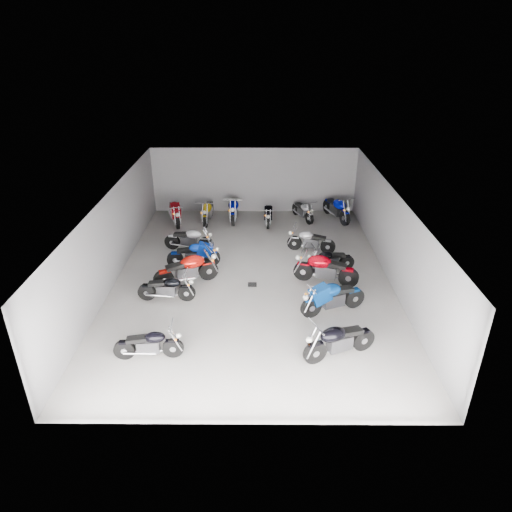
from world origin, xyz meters
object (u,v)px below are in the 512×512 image
object	(u,v)px
motorcycle_left_c	(167,288)
motorcycle_right_e	(330,260)
motorcycle_left_e	(194,254)
drain_grate	(252,285)
motorcycle_right_a	(339,340)
motorcycle_back_f	(337,208)
motorcycle_back_a	(175,212)
motorcycle_left_d	(187,270)
motorcycle_left_a	(149,344)
motorcycle_right_d	(325,269)
motorcycle_back_e	(303,211)
motorcycle_right_c	(332,298)
motorcycle_back_c	(234,209)
motorcycle_back_d	(268,214)
motorcycle_left_f	(189,239)
motorcycle_back_b	(208,211)
motorcycle_right_f	(311,241)

from	to	relation	value
motorcycle_left_c	motorcycle_right_e	world-z (taller)	motorcycle_left_c
motorcycle_left_e	drain_grate	bearing A→B (deg)	52.13
motorcycle_right_a	motorcycle_back_f	world-z (taller)	motorcycle_back_f
motorcycle_back_a	motorcycle_left_c	bearing A→B (deg)	80.26
motorcycle_left_c	motorcycle_back_a	distance (m)	7.00
drain_grate	motorcycle_right_e	xyz separation A→B (m)	(2.92, 1.08, 0.45)
motorcycle_left_c	motorcycle_left_d	world-z (taller)	motorcycle_left_d
motorcycle_left_a	motorcycle_right_e	size ratio (longest dim) A/B	1.03
motorcycle_right_d	motorcycle_back_e	bearing A→B (deg)	18.91
drain_grate	motorcycle_left_e	xyz separation A→B (m)	(-2.26, 1.45, 0.49)
motorcycle_right_e	motorcycle_back_a	world-z (taller)	motorcycle_back_a
motorcycle_right_d	motorcycle_back_e	distance (m)	6.18
motorcycle_right_c	motorcycle_back_c	world-z (taller)	motorcycle_back_c
motorcycle_left_d	motorcycle_back_d	xyz separation A→B (m)	(3.02, 5.79, -0.09)
motorcycle_left_f	motorcycle_right_a	world-z (taller)	motorcycle_right_a
motorcycle_back_e	motorcycle_right_e	bearing A→B (deg)	72.58
motorcycle_back_b	drain_grate	bearing A→B (deg)	113.69
motorcycle_left_c	motorcycle_right_a	distance (m)	6.07
motorcycle_left_e	motorcycle_back_b	distance (m)	4.60
motorcycle_back_c	motorcycle_right_c	bearing A→B (deg)	114.37
motorcycle_right_a	motorcycle_back_f	xyz separation A→B (m)	(1.52, 10.36, 0.03)
motorcycle_left_f	motorcycle_right_e	distance (m)	5.83
motorcycle_back_c	motorcycle_left_d	bearing A→B (deg)	78.25
motorcycle_back_b	motorcycle_back_c	world-z (taller)	motorcycle_back_c
drain_grate	motorcycle_back_d	xyz separation A→B (m)	(0.69, 5.85, 0.47)
motorcycle_right_a	motorcycle_back_f	distance (m)	10.47
motorcycle_right_e	motorcycle_back_c	xyz separation A→B (m)	(-3.88, 5.24, 0.11)
motorcycle_back_a	motorcycle_left_d	bearing A→B (deg)	86.56
motorcycle_back_e	motorcycle_right_f	bearing A→B (deg)	66.52
motorcycle_right_c	motorcycle_back_a	bearing A→B (deg)	17.85
motorcycle_left_a	motorcycle_right_f	world-z (taller)	motorcycle_right_f
motorcycle_left_c	motorcycle_back_b	xyz separation A→B (m)	(0.67, 7.11, 0.06)
motorcycle_left_a	motorcycle_back_a	xyz separation A→B (m)	(-0.93, 9.97, 0.09)
motorcycle_back_a	motorcycle_back_e	world-z (taller)	motorcycle_back_a
motorcycle_back_b	motorcycle_back_e	xyz separation A→B (m)	(4.54, 0.27, -0.06)
motorcycle_left_e	motorcycle_right_f	distance (m)	4.80
motorcycle_left_c	motorcycle_back_e	world-z (taller)	motorcycle_left_c
motorcycle_left_d	motorcycle_right_e	bearing A→B (deg)	76.60
motorcycle_back_f	motorcycle_back_c	bearing A→B (deg)	-20.32
motorcycle_right_c	motorcycle_right_f	bearing A→B (deg)	-18.78
motorcycle_back_a	motorcycle_back_d	size ratio (longest dim) A/B	1.12
motorcycle_left_f	motorcycle_back_b	size ratio (longest dim) A/B	0.94
motorcycle_right_f	motorcycle_left_f	bearing A→B (deg)	103.17
motorcycle_right_d	motorcycle_back_d	size ratio (longest dim) A/B	1.15
motorcycle_left_d	motorcycle_right_f	world-z (taller)	motorcycle_left_d
motorcycle_right_a	motorcycle_back_b	world-z (taller)	motorcycle_right_a
motorcycle_right_a	motorcycle_back_a	bearing A→B (deg)	9.58
motorcycle_right_a	motorcycle_back_f	size ratio (longest dim) A/B	0.93
motorcycle_back_d	motorcycle_right_d	bearing A→B (deg)	110.64
motorcycle_right_c	motorcycle_back_a	size ratio (longest dim) A/B	0.97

